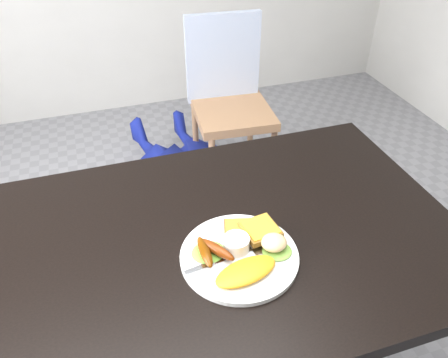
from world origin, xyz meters
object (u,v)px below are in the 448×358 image
(dining_table, at_px, (228,239))
(person, at_px, (205,92))
(plate, at_px, (239,256))
(dining_chair, at_px, (233,114))

(dining_table, bearing_deg, person, 78.05)
(dining_table, xyz_separation_m, plate, (0.00, -0.09, 0.03))
(dining_table, height_order, dining_chair, dining_table)
(dining_chair, bearing_deg, dining_table, -105.03)
(person, bearing_deg, dining_chair, -139.81)
(dining_chair, height_order, person, person)
(dining_chair, bearing_deg, person, -125.33)
(dining_table, distance_m, dining_chair, 1.21)
(dining_table, bearing_deg, plate, -89.99)
(dining_chair, distance_m, plate, 1.30)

